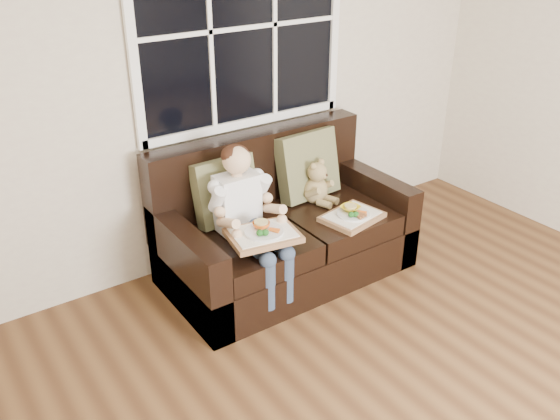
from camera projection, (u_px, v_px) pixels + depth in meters
window_back at (242, 28)px, 3.93m from camera, size 1.62×0.04×1.37m
loveseat at (282, 232)px, 4.20m from camera, size 1.70×0.92×0.96m
pillow_left at (225, 191)px, 3.96m from camera, size 0.45×0.22×0.45m
pillow_right at (308, 165)px, 4.30m from camera, size 0.50×0.25×0.50m
child at (246, 208)px, 3.76m from camera, size 0.41×0.60×0.92m
teddy_bear at (317, 185)px, 4.25m from camera, size 0.23×0.27×0.33m
tray_left at (263, 234)px, 3.63m from camera, size 0.47×0.39×0.10m
tray_right at (352, 215)px, 4.06m from camera, size 0.45×0.37×0.09m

